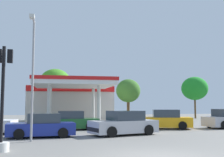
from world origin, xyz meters
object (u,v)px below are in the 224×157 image
at_px(car_6, 72,121).
at_px(tree_3, 195,88).
at_px(car_3, 124,124).
at_px(traffic_signal_1, 2,114).
at_px(car_4, 42,126).
at_px(tree_2, 128,91).
at_px(corner_streetlamp, 33,67).
at_px(tree_1, 55,82).
at_px(car_0, 164,120).

distance_m(car_6, tree_3, 23.50).
xyz_separation_m(car_3, traffic_signal_1, (-6.36, -5.22, 0.84)).
bearing_deg(tree_3, car_4, -135.66).
height_order(car_3, tree_2, tree_2).
xyz_separation_m(traffic_signal_1, corner_streetlamp, (0.91, 2.76, 2.35)).
height_order(tree_1, tree_2, tree_1).
bearing_deg(tree_3, tree_2, -175.34).
height_order(traffic_signal_1, tree_2, tree_2).
xyz_separation_m(traffic_signal_1, tree_2, (11.31, 23.57, 2.19)).
bearing_deg(car_3, tree_1, 103.64).
bearing_deg(traffic_signal_1, car_0, 40.55).
height_order(car_0, tree_3, tree_3).
xyz_separation_m(traffic_signal_1, tree_3, (21.22, 24.38, 2.67)).
bearing_deg(car_4, traffic_signal_1, -104.97).
height_order(car_3, traffic_signal_1, traffic_signal_1).
bearing_deg(car_6, tree_3, 39.66).
bearing_deg(car_6, car_4, -113.55).
bearing_deg(car_4, tree_1, 88.50).
bearing_deg(car_6, tree_1, 96.01).
distance_m(car_0, traffic_signal_1, 13.95).
distance_m(car_6, traffic_signal_1, 10.15).
relative_size(traffic_signal_1, tree_2, 0.82).
bearing_deg(traffic_signal_1, car_3, 39.35).
distance_m(car_3, corner_streetlamp, 6.78).
height_order(car_6, tree_1, tree_1).
bearing_deg(car_4, tree_3, 44.34).
bearing_deg(tree_1, corner_streetlamp, -92.44).
distance_m(car_4, tree_2, 21.37).
xyz_separation_m(car_0, traffic_signal_1, (-10.58, -9.05, 0.84)).
xyz_separation_m(tree_2, tree_3, (9.91, 0.81, 0.48)).
bearing_deg(car_6, car_0, -3.94).
bearing_deg(car_0, corner_streetlamp, -146.95).
bearing_deg(car_3, tree_2, 74.93).
bearing_deg(tree_3, traffic_signal_1, -131.03).
xyz_separation_m(car_3, tree_2, (4.94, 18.35, 3.04)).
height_order(tree_1, tree_3, tree_1).
xyz_separation_m(car_4, tree_3, (19.90, 19.45, 3.57)).
xyz_separation_m(tree_1, tree_2, (9.49, -0.38, -1.12)).
bearing_deg(tree_1, tree_3, 1.25).
xyz_separation_m(car_0, car_4, (-9.26, -4.12, -0.06)).
bearing_deg(traffic_signal_1, tree_2, 64.37).
bearing_deg(tree_3, corner_streetlamp, -133.21).
xyz_separation_m(traffic_signal_1, tree_1, (1.82, 23.96, 3.32)).
bearing_deg(tree_3, car_0, -124.76).
height_order(car_0, tree_1, tree_1).
bearing_deg(car_0, tree_1, 120.45).
distance_m(tree_1, tree_2, 9.56).
relative_size(tree_3, corner_streetlamp, 0.92).
relative_size(car_0, car_4, 1.14).
height_order(traffic_signal_1, corner_streetlamp, corner_streetlamp).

